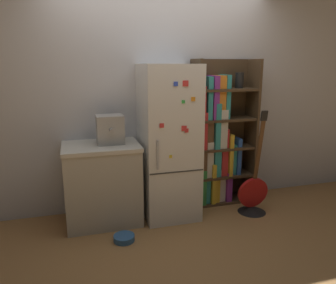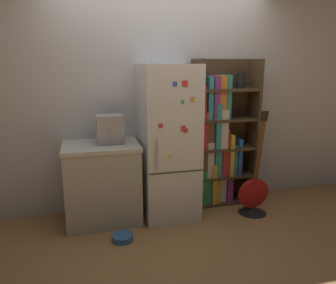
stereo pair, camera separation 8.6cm
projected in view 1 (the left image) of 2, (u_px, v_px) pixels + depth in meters
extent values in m
plane|color=#A87542|center=(172.00, 218.00, 3.68)|extent=(16.00, 16.00, 0.00)
cube|color=silver|center=(160.00, 98.00, 3.82)|extent=(8.00, 0.05, 2.60)
cube|color=white|center=(168.00, 142.00, 3.61)|extent=(0.59, 0.63, 1.69)
cube|color=#333333|center=(177.00, 172.00, 3.37)|extent=(0.58, 0.01, 0.01)
cube|color=#B2B2B7|center=(158.00, 155.00, 3.25)|extent=(0.02, 0.02, 0.30)
cube|color=blue|center=(176.00, 84.00, 3.15)|extent=(0.04, 0.01, 0.04)
cube|color=red|center=(186.00, 83.00, 3.18)|extent=(0.06, 0.02, 0.06)
cube|color=red|center=(187.00, 131.00, 3.29)|extent=(0.04, 0.01, 0.04)
cube|color=green|center=(183.00, 102.00, 3.21)|extent=(0.03, 0.01, 0.03)
cube|color=yellow|center=(171.00, 157.00, 3.31)|extent=(0.03, 0.01, 0.03)
cube|color=red|center=(184.00, 128.00, 3.28)|extent=(0.05, 0.02, 0.05)
cube|color=red|center=(162.00, 126.00, 3.21)|extent=(0.04, 0.01, 0.04)
cube|color=orange|center=(193.00, 99.00, 3.24)|extent=(0.04, 0.01, 0.04)
cube|color=#4C3823|center=(195.00, 135.00, 3.85)|extent=(0.03, 0.33, 1.74)
cube|color=#4C3823|center=(251.00, 132.00, 4.04)|extent=(0.03, 0.33, 1.74)
cube|color=#4C3823|center=(218.00, 131.00, 4.08)|extent=(0.76, 0.03, 1.74)
cube|color=#4C3823|center=(221.00, 199.00, 4.14)|extent=(0.70, 0.30, 0.03)
cube|color=#4C3823|center=(222.00, 174.00, 4.07)|extent=(0.70, 0.30, 0.03)
cube|color=#4C3823|center=(223.00, 147.00, 3.99)|extent=(0.70, 0.30, 0.03)
cube|color=#4C3823|center=(224.00, 119.00, 3.90)|extent=(0.70, 0.30, 0.03)
cube|color=#4C3823|center=(225.00, 90.00, 3.82)|extent=(0.70, 0.30, 0.03)
cube|color=#338C3F|center=(199.00, 185.00, 4.00)|extent=(0.08, 0.27, 0.43)
cube|color=teal|center=(205.00, 178.00, 4.02)|extent=(0.06, 0.24, 0.58)
cube|color=gold|center=(210.00, 181.00, 4.03)|extent=(0.05, 0.27, 0.49)
cube|color=gold|center=(214.00, 185.00, 4.06)|extent=(0.06, 0.21, 0.38)
cube|color=silver|center=(219.00, 183.00, 4.09)|extent=(0.08, 0.21, 0.41)
cube|color=purple|center=(225.00, 185.00, 4.11)|extent=(0.07, 0.25, 0.36)
cube|color=brown|center=(200.00, 157.00, 3.92)|extent=(0.08, 0.24, 0.47)
cube|color=silver|center=(206.00, 158.00, 3.96)|extent=(0.08, 0.25, 0.43)
cube|color=teal|center=(214.00, 159.00, 3.99)|extent=(0.08, 0.26, 0.38)
cube|color=red|center=(222.00, 151.00, 3.99)|extent=(0.08, 0.22, 0.57)
cube|color=gold|center=(227.00, 153.00, 4.02)|extent=(0.05, 0.28, 0.51)
cube|color=teal|center=(231.00, 158.00, 4.05)|extent=(0.05, 0.22, 0.37)
cube|color=#2D59B2|center=(236.00, 155.00, 4.05)|extent=(0.05, 0.21, 0.45)
cube|color=red|center=(200.00, 130.00, 3.85)|extent=(0.08, 0.27, 0.44)
cube|color=brown|center=(207.00, 125.00, 3.85)|extent=(0.08, 0.21, 0.56)
cube|color=teal|center=(214.00, 125.00, 3.88)|extent=(0.06, 0.28, 0.53)
cube|color=silver|center=(220.00, 128.00, 3.91)|extent=(0.09, 0.24, 0.46)
cube|color=red|center=(200.00, 103.00, 3.77)|extent=(0.06, 0.22, 0.38)
cube|color=teal|center=(206.00, 98.00, 3.79)|extent=(0.06, 0.28, 0.49)
cube|color=purple|center=(212.00, 97.00, 3.80)|extent=(0.07, 0.28, 0.50)
cube|color=orange|center=(219.00, 97.00, 3.82)|extent=(0.08, 0.24, 0.50)
cube|color=teal|center=(224.00, 97.00, 3.85)|extent=(0.05, 0.25, 0.50)
cylinder|color=black|center=(239.00, 80.00, 3.85)|extent=(0.10, 0.10, 0.18)
cube|color=#BCB7A8|center=(103.00, 185.00, 3.53)|extent=(0.78, 0.58, 0.82)
cube|color=beige|center=(101.00, 146.00, 3.43)|extent=(0.80, 0.60, 0.04)
cube|color=#A5A39E|center=(110.00, 129.00, 3.44)|extent=(0.28, 0.23, 0.30)
cylinder|color=#A5A39E|center=(112.00, 131.00, 3.30)|extent=(0.04, 0.06, 0.04)
cone|color=black|center=(252.00, 209.00, 3.82)|extent=(0.32, 0.32, 0.06)
cylinder|color=#B21919|center=(253.00, 193.00, 3.78)|extent=(0.36, 0.09, 0.36)
cube|color=brown|center=(259.00, 150.00, 3.59)|extent=(0.04, 0.11, 0.68)
cube|color=black|center=(264.00, 116.00, 3.45)|extent=(0.07, 0.04, 0.11)
cylinder|color=#3366A5|center=(124.00, 238.00, 3.20)|extent=(0.21, 0.21, 0.06)
torus|color=#3366A5|center=(124.00, 236.00, 3.19)|extent=(0.21, 0.21, 0.01)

